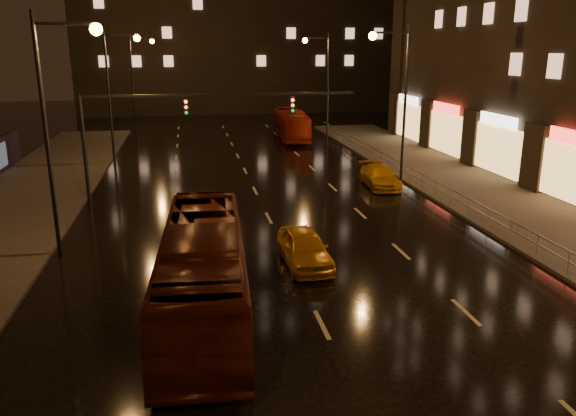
% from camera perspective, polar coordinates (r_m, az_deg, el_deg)
% --- Properties ---
extents(ground, '(140.00, 140.00, 0.00)m').
position_cam_1_polar(ground, '(33.28, -2.96, 0.95)').
color(ground, black).
rests_on(ground, ground).
extents(sidewalk_right, '(7.00, 70.00, 0.15)m').
position_cam_1_polar(sidewalk_right, '(33.18, 22.04, -0.13)').
color(sidewalk_right, '#38332D').
rests_on(sidewalk_right, ground).
extents(traffic_signal, '(15.31, 0.32, 6.20)m').
position_cam_1_polar(traffic_signal, '(32.16, -12.17, 8.70)').
color(traffic_signal, black).
rests_on(traffic_signal, ground).
extents(railing_right, '(0.05, 56.00, 1.00)m').
position_cam_1_polar(railing_right, '(33.97, 14.81, 2.31)').
color(railing_right, '#99999E').
rests_on(railing_right, sidewalk_right).
extents(bus_red, '(3.21, 11.29, 3.11)m').
position_cam_1_polar(bus_red, '(18.78, -8.59, -6.24)').
color(bus_red, '#4D180B').
rests_on(bus_red, ground).
extents(bus_curb, '(2.90, 10.24, 2.82)m').
position_cam_1_polar(bus_curb, '(55.30, 0.34, 8.46)').
color(bus_curb, '#A12510').
rests_on(bus_curb, ground).
extents(taxi_near, '(1.86, 4.33, 1.46)m').
position_cam_1_polar(taxi_near, '(22.96, 1.68, -4.09)').
color(taxi_near, orange).
rests_on(taxi_near, ground).
extents(taxi_far, '(2.11, 4.71, 1.34)m').
position_cam_1_polar(taxi_far, '(36.43, 9.30, 3.16)').
color(taxi_far, orange).
rests_on(taxi_far, ground).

